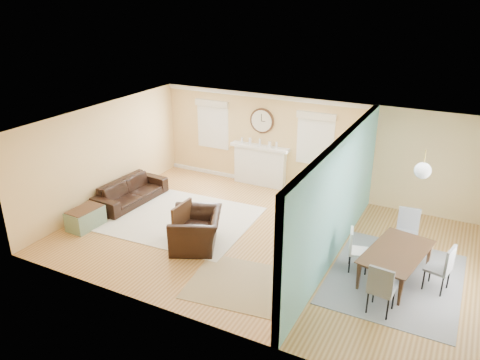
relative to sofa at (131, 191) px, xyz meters
name	(u,v)px	position (x,y,z in m)	size (l,w,h in m)	color
floor	(266,241)	(3.97, -0.24, -0.30)	(9.00, 9.00, 0.00)	#9B632F
wall_back	(314,147)	(3.97, 2.76, 1.00)	(9.00, 0.02, 2.60)	#DBB26E
wall_front	(190,253)	(3.97, -3.24, 1.00)	(9.00, 0.02, 2.60)	#DBB26E
wall_left	(104,155)	(-0.53, -0.24, 1.00)	(0.02, 6.00, 2.60)	#DBB26E
ceiling	(268,128)	(3.97, -0.24, 2.30)	(9.00, 6.00, 0.02)	white
partition	(341,193)	(5.48, 0.04, 1.05)	(0.17, 6.00, 2.60)	#DBB26E
fireplace	(260,165)	(2.47, 2.64, 0.29)	(1.70, 0.30, 1.17)	white
wall_clock	(262,121)	(2.47, 2.72, 1.55)	(0.70, 0.07, 0.70)	#4A2E1C
window_left	(213,121)	(0.92, 2.71, 1.35)	(1.05, 0.13, 1.42)	white
window_right	(316,135)	(4.02, 2.71, 1.35)	(1.05, 0.13, 1.42)	white
pendant	(423,171)	(6.97, -0.24, 1.90)	(0.30, 0.30, 0.55)	gold
rug_cream	(183,219)	(1.76, -0.22, -0.30)	(3.25, 2.82, 0.02)	beige
rug_jute	(242,284)	(4.26, -1.96, -0.30)	(1.98, 1.62, 0.01)	tan
rug_grey	(395,278)	(6.79, -0.44, -0.30)	(2.38, 2.98, 0.01)	gray
sofa	(131,191)	(0.00, 0.00, 0.00)	(2.09, 0.82, 0.61)	black
eames_chair	(196,230)	(2.72, -1.14, 0.08)	(1.19, 1.04, 0.78)	black
green_chair	(310,195)	(4.22, 1.89, 0.01)	(0.68, 0.70, 0.63)	#007149
trunk	(86,218)	(-0.04, -1.59, -0.07)	(0.55, 0.85, 0.48)	gray
credenza	(329,217)	(5.08, 0.76, 0.10)	(0.53, 1.56, 0.80)	#9F6D42
tv	(331,189)	(5.06, 0.76, 0.79)	(1.01, 0.13, 0.58)	black
garden_stool	(311,247)	(5.09, -0.46, -0.05)	(0.35, 0.35, 0.51)	white
potted_plant	(313,228)	(5.09, -0.46, 0.39)	(0.33, 0.29, 0.37)	#337F33
dining_table	(397,265)	(6.79, -0.44, 0.00)	(1.71, 0.95, 0.60)	#4A2E1C
dining_chair_n	(407,229)	(6.79, 0.59, 0.28)	(0.48, 0.48, 0.99)	gray
dining_chair_s	(383,284)	(6.73, -1.58, 0.26)	(0.46, 0.46, 0.96)	gray
dining_chair_w	(359,247)	(6.06, -0.47, 0.21)	(0.47, 0.47, 0.87)	white
dining_chair_e	(439,264)	(7.50, -0.46, 0.24)	(0.50, 0.50, 0.93)	gray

